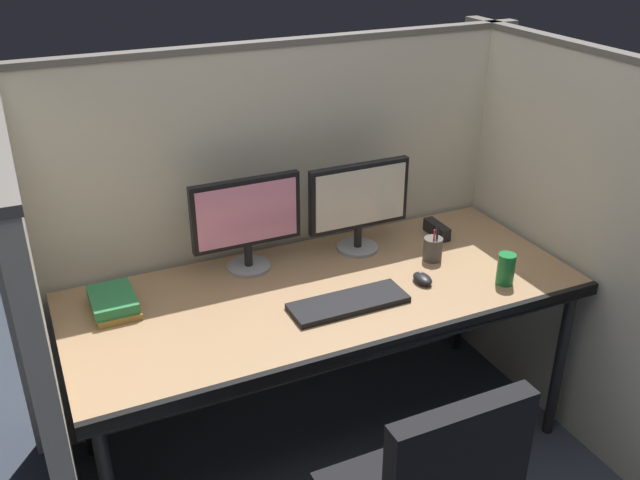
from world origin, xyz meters
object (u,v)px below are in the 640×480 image
at_px(desk, 327,302).
at_px(monitor_right, 359,201).
at_px(monitor_left, 247,218).
at_px(pen_cup, 433,249).
at_px(computer_mouse, 422,279).
at_px(book_stack, 114,302).
at_px(keyboard_main, 348,303).
at_px(red_stapler, 437,229).
at_px(soda_can, 506,269).

distance_m(desk, monitor_right, 0.45).
relative_size(monitor_left, pen_cup, 2.82).
height_order(computer_mouse, book_stack, book_stack).
bearing_deg(keyboard_main, computer_mouse, 5.12).
bearing_deg(book_stack, monitor_left, 9.54).
relative_size(keyboard_main, book_stack, 1.98).
xyz_separation_m(keyboard_main, red_stapler, (0.60, 0.35, 0.02)).
distance_m(computer_mouse, pen_cup, 0.20).
xyz_separation_m(computer_mouse, red_stapler, (0.27, 0.32, 0.01)).
bearing_deg(red_stapler, monitor_right, 176.14).
distance_m(desk, soda_can, 0.68).
bearing_deg(pen_cup, monitor_right, 138.16).
height_order(desk, computer_mouse, computer_mouse).
bearing_deg(soda_can, book_stack, 162.75).
bearing_deg(book_stack, keyboard_main, -22.81).
height_order(monitor_right, computer_mouse, monitor_right).
distance_m(monitor_right, computer_mouse, 0.41).
bearing_deg(monitor_left, pen_cup, -19.10).
distance_m(desk, monitor_left, 0.44).
bearing_deg(book_stack, pen_cup, -6.97).
bearing_deg(pen_cup, keyboard_main, -159.72).
xyz_separation_m(monitor_right, book_stack, (-1.00, -0.06, -0.19)).
bearing_deg(monitor_left, book_stack, -170.46).
xyz_separation_m(keyboard_main, book_stack, (-0.76, 0.32, 0.02)).
height_order(red_stapler, book_stack, book_stack).
distance_m(computer_mouse, red_stapler, 0.42).
height_order(monitor_right, red_stapler, monitor_right).
bearing_deg(soda_can, pen_cup, 117.33).
bearing_deg(pen_cup, book_stack, 173.03).
relative_size(soda_can, pen_cup, 0.80).
xyz_separation_m(monitor_left, keyboard_main, (0.23, -0.41, -0.20)).
bearing_deg(monitor_right, computer_mouse, -74.93).
xyz_separation_m(pen_cup, book_stack, (-1.23, 0.15, -0.02)).
xyz_separation_m(desk, pen_cup, (0.49, 0.04, 0.10)).
bearing_deg(monitor_right, monitor_left, 175.75).
distance_m(red_stapler, pen_cup, 0.23).
relative_size(monitor_right, red_stapler, 2.87).
xyz_separation_m(monitor_right, keyboard_main, (-0.23, -0.38, -0.20)).
relative_size(desk, soda_can, 15.57).
distance_m(keyboard_main, soda_can, 0.62).
bearing_deg(pen_cup, red_stapler, 52.42).
height_order(soda_can, book_stack, soda_can).
relative_size(desk, red_stapler, 12.67).
bearing_deg(keyboard_main, monitor_right, 58.13).
height_order(keyboard_main, red_stapler, red_stapler).
relative_size(monitor_left, book_stack, 1.98).
bearing_deg(monitor_left, soda_can, -31.67).
relative_size(red_stapler, book_stack, 0.69).
xyz_separation_m(monitor_left, red_stapler, (0.83, -0.06, -0.19)).
height_order(keyboard_main, pen_cup, pen_cup).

